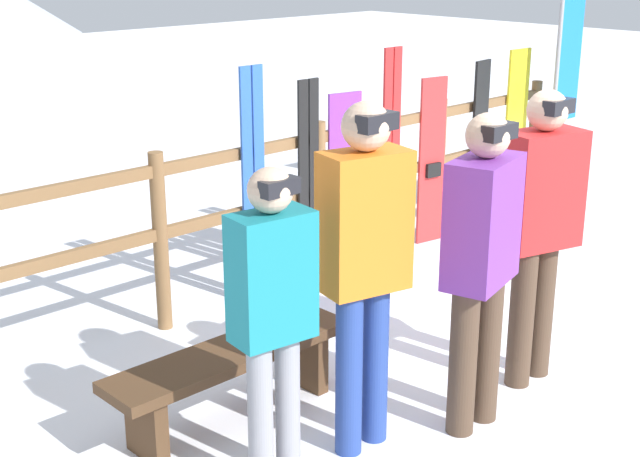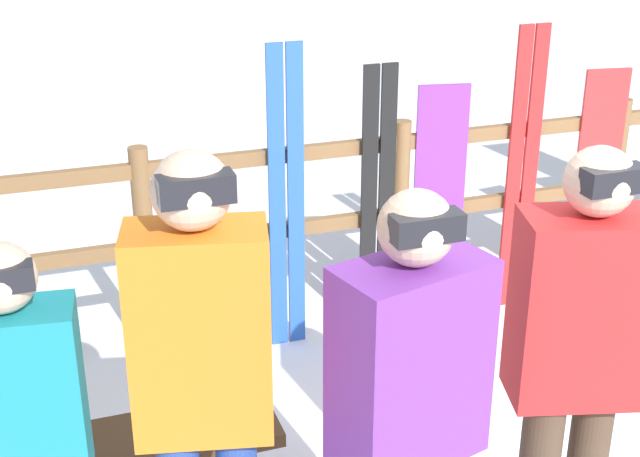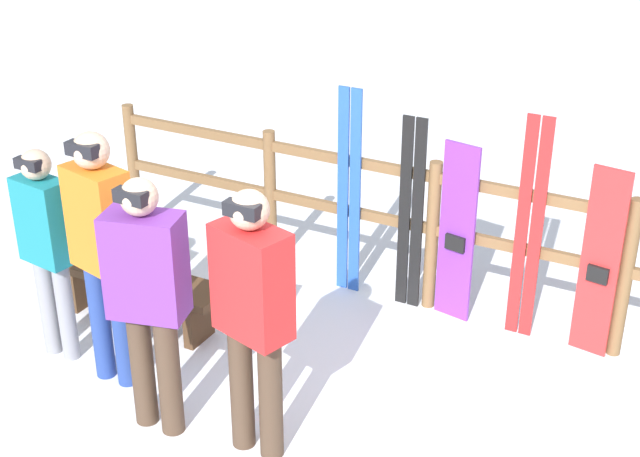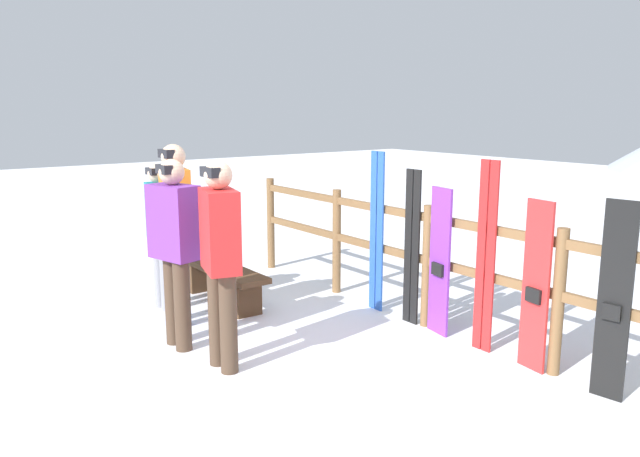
% 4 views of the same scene
% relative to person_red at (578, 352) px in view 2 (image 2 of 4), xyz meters
% --- Properties ---
extents(fence, '(5.89, 0.10, 1.23)m').
position_rel_person_red_xyz_m(fence, '(0.28, 2.12, -0.28)').
color(fence, brown).
rests_on(fence, ground).
extents(person_red, '(0.51, 0.36, 1.75)m').
position_rel_person_red_xyz_m(person_red, '(0.00, 0.00, 0.00)').
color(person_red, '#4C3828').
rests_on(person_red, ground).
extents(person_orange, '(0.47, 0.33, 1.81)m').
position_rel_person_red_xyz_m(person_orange, '(-1.26, 0.17, 0.05)').
color(person_orange, navy).
rests_on(person_orange, ground).
extents(person_purple, '(0.51, 0.36, 1.72)m').
position_rel_person_red_xyz_m(person_purple, '(-0.68, -0.10, -0.02)').
color(person_purple, '#4C3828').
rests_on(person_purple, ground).
extents(person_teal, '(0.40, 0.26, 1.58)m').
position_rel_person_red_xyz_m(person_teal, '(-1.81, 0.23, -0.08)').
color(person_teal, gray).
rests_on(person_teal, ground).
extents(ski_pair_blue, '(0.20, 0.02, 1.71)m').
position_rel_person_red_xyz_m(ski_pair_blue, '(-0.41, 2.07, -0.16)').
color(ski_pair_blue, blue).
rests_on(ski_pair_blue, ground).
extents(ski_pair_black, '(0.19, 0.02, 1.57)m').
position_rel_person_red_xyz_m(ski_pair_black, '(0.12, 2.07, -0.23)').
color(ski_pair_black, black).
rests_on(ski_pair_black, ground).
extents(snowboard_purple, '(0.29, 0.10, 1.43)m').
position_rel_person_red_xyz_m(snowboard_purple, '(0.50, 2.06, -0.30)').
color(snowboard_purple, purple).
rests_on(snowboard_purple, ground).
extents(ski_pair_red, '(0.20, 0.02, 1.72)m').
position_rel_person_red_xyz_m(ski_pair_red, '(1.03, 2.07, -0.15)').
color(ski_pair_red, red).
rests_on(ski_pair_red, ground).
extents(snowboard_red, '(0.27, 0.09, 1.44)m').
position_rel_person_red_xyz_m(snowboard_red, '(1.55, 2.06, -0.30)').
color(snowboard_red, red).
rests_on(snowboard_red, ground).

